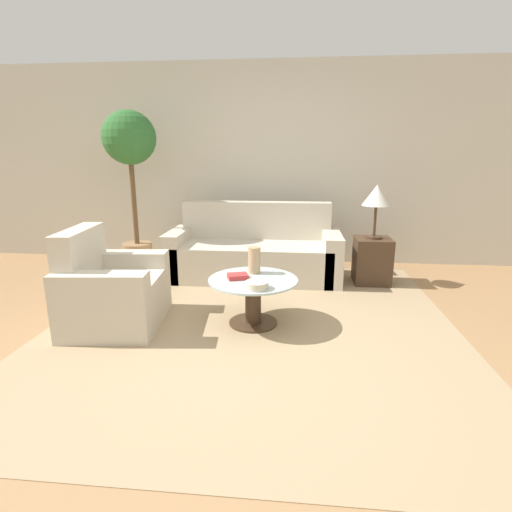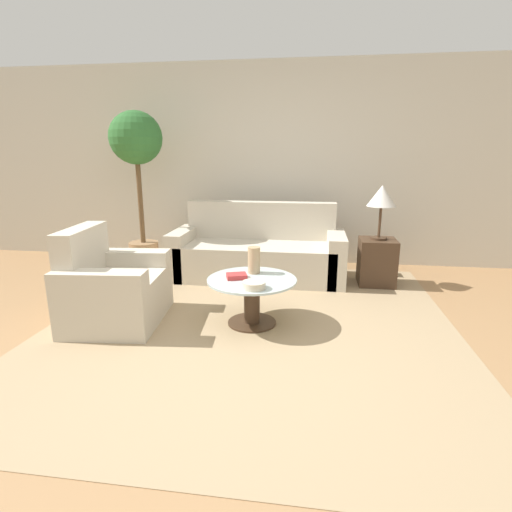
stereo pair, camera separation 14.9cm
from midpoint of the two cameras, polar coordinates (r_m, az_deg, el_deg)
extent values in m
plane|color=#9E754C|center=(2.98, -2.11, -14.71)|extent=(14.00, 14.00, 0.00)
cube|color=beige|center=(5.45, 3.23, 12.85)|extent=(10.00, 0.06, 2.60)
cube|color=tan|center=(3.55, 0.64, -9.58)|extent=(3.47, 3.66, 0.01)
cube|color=beige|center=(4.74, 1.14, -0.69)|extent=(1.82, 0.81, 0.42)
cube|color=beige|center=(4.99, 1.59, 2.75)|extent=(1.82, 0.18, 0.88)
cube|color=beige|center=(4.92, -9.43, 0.49)|extent=(0.20, 0.81, 0.56)
cube|color=beige|center=(4.71, 12.20, -0.27)|extent=(0.20, 0.81, 0.56)
cube|color=beige|center=(3.71, -17.98, -5.77)|extent=(0.81, 0.77, 0.42)
cube|color=beige|center=(3.76, -22.25, -2.56)|extent=(0.25, 0.71, 0.84)
cube|color=beige|center=(3.39, -20.09, -6.66)|extent=(0.76, 0.27, 0.56)
cube|color=beige|center=(4.00, -16.35, -3.15)|extent=(0.76, 0.27, 0.56)
cylinder|color=#422D1E|center=(3.55, 0.64, -9.49)|extent=(0.42, 0.42, 0.02)
cylinder|color=#422D1E|center=(3.48, 0.65, -6.66)|extent=(0.14, 0.14, 0.39)
cylinder|color=#B2C6C6|center=(3.41, 0.66, -3.43)|extent=(0.77, 0.77, 0.02)
cube|color=#422D1E|center=(4.73, 17.73, -0.81)|extent=(0.40, 0.40, 0.52)
cylinder|color=#422D1E|center=(4.67, 17.98, 2.43)|extent=(0.18, 0.18, 0.02)
cylinder|color=#422D1E|center=(4.63, 18.16, 4.66)|extent=(0.03, 0.03, 0.34)
cone|color=beige|center=(4.60, 18.44, 8.17)|extent=(0.31, 0.31, 0.23)
cylinder|color=#93704C|center=(5.28, -14.90, 0.02)|extent=(0.36, 0.36, 0.36)
cylinder|color=brown|center=(5.15, -15.42, 7.90)|extent=(0.06, 0.06, 1.10)
sphere|color=#2D662D|center=(5.13, -15.98, 15.94)|extent=(0.63, 0.63, 0.63)
cylinder|color=tan|center=(3.54, 0.92, -0.61)|extent=(0.11, 0.11, 0.24)
cylinder|color=beige|center=(3.16, 1.05, -4.19)|extent=(0.19, 0.19, 0.06)
cube|color=#BC3333|center=(3.41, -1.54, -2.89)|extent=(0.20, 0.17, 0.04)
camera|label=1|loc=(0.07, -88.82, 0.30)|focal=28.00mm
camera|label=2|loc=(0.07, 91.18, -0.30)|focal=28.00mm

